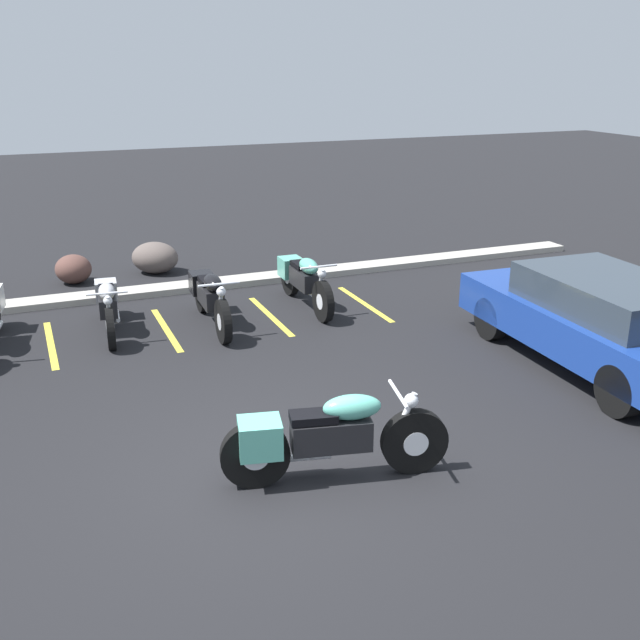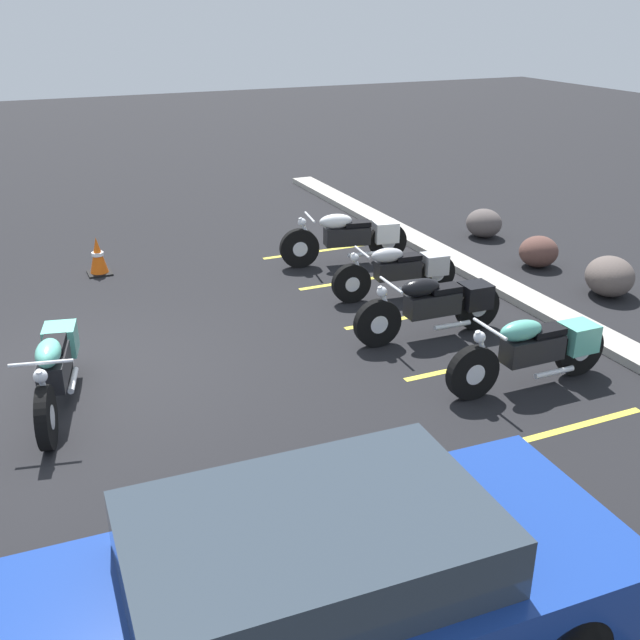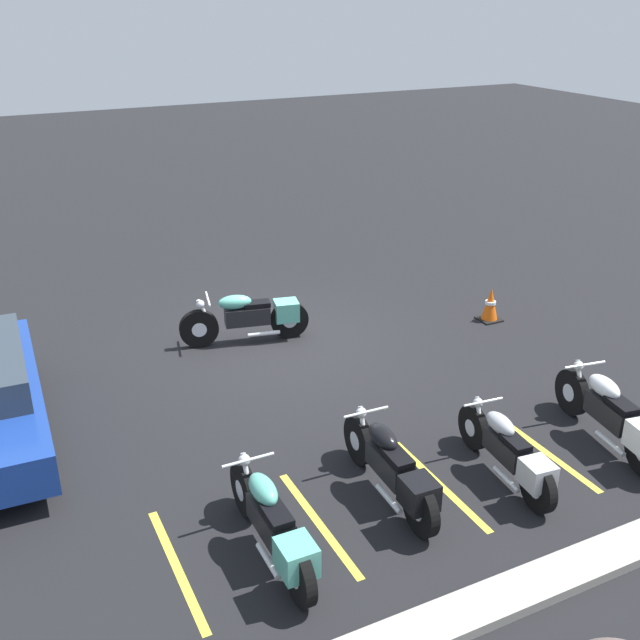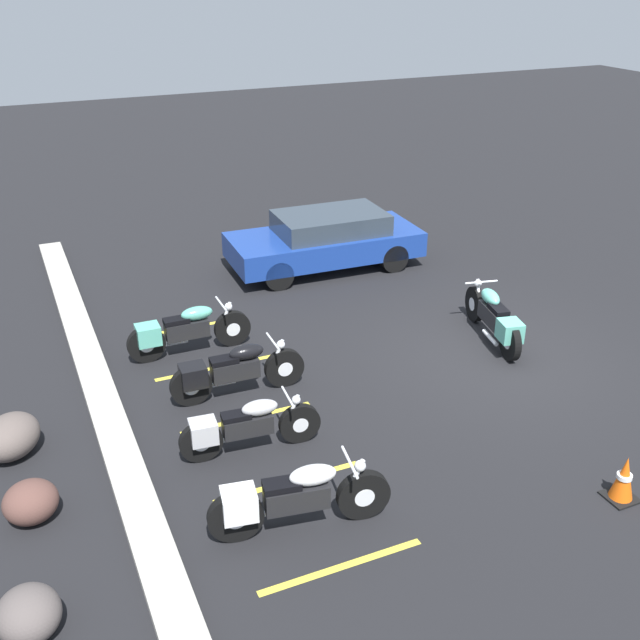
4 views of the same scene
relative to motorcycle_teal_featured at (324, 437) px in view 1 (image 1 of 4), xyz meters
name	(u,v)px [view 1 (image 1 of 4)]	position (x,y,z in m)	size (l,w,h in m)	color
ground	(269,475)	(-0.48, 0.30, -0.48)	(60.00, 60.00, 0.00)	black
motorcycle_teal_featured	(324,437)	(0.00, 0.00, 0.00)	(2.28, 0.84, 0.91)	black
parked_bike_1	(108,304)	(-1.41, 5.33, -0.05)	(0.59, 2.07, 0.82)	black
parked_bike_2	(210,296)	(0.13, 5.02, -0.01)	(0.63, 2.24, 0.88)	black
parked_bike_3	(303,279)	(1.84, 5.36, -0.01)	(0.63, 2.25, 0.88)	black
car_blue	(601,319)	(4.61, 1.32, 0.20)	(1.96, 4.36, 1.29)	black
concrete_curb	(150,291)	(-0.48, 6.99, -0.42)	(18.00, 0.50, 0.12)	#A8A399
landscape_rock_0	(73,269)	(-1.68, 8.25, -0.21)	(0.69, 0.66, 0.54)	brown
landscape_rock_1	(155,258)	(-0.12, 8.39, -0.17)	(0.93, 0.75, 0.62)	#5A4F4A
stall_line_1	(51,344)	(-2.31, 5.02, -0.48)	(0.10, 2.10, 0.00)	gold
stall_line_2	(166,329)	(-0.59, 5.02, -0.48)	(0.10, 2.10, 0.00)	gold
stall_line_3	(270,316)	(1.13, 5.02, -0.48)	(0.10, 2.10, 0.00)	gold
stall_line_4	(365,304)	(2.84, 5.02, -0.48)	(0.10, 2.10, 0.00)	gold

